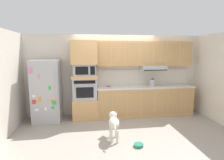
{
  "coord_description": "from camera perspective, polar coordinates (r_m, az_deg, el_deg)",
  "views": [
    {
      "loc": [
        -0.91,
        -4.65,
        1.97
      ],
      "look_at": [
        -0.24,
        0.06,
        1.24
      ],
      "focal_mm": 29.37,
      "sensor_mm": 36.0,
      "label": 1
    }
  ],
  "objects": [
    {
      "name": "appliance_mid_shelf",
      "position": [
        5.45,
        -8.52,
        0.98
      ],
      "size": [
        0.74,
        0.62,
        0.1
      ],
      "primitive_type": "cube",
      "color": "tan",
      "rests_on": "built_in_oven"
    },
    {
      "name": "upper_cabinet_with_hood",
      "position": [
        5.82,
        10.31,
        7.86
      ],
      "size": [
        2.98,
        0.48,
        0.88
      ],
      "color": "tan",
      "rests_on": "backsplash_panel"
    },
    {
      "name": "refrigerator",
      "position": [
        5.56,
        -19.63,
        -3.16
      ],
      "size": [
        0.76,
        0.73,
        1.76
      ],
      "color": "#ADADB2",
      "rests_on": "ground"
    },
    {
      "name": "appliance_upper_cabinet",
      "position": [
        5.4,
        -8.69,
        8.46
      ],
      "size": [
        0.74,
        0.62,
        0.68
      ],
      "primitive_type": "cube",
      "color": "tan",
      "rests_on": "microwave"
    },
    {
      "name": "screwdriver",
      "position": [
        5.6,
        -1.07,
        -2.0
      ],
      "size": [
        0.15,
        0.16,
        0.03
      ],
      "color": "red",
      "rests_on": "countertop_slab"
    },
    {
      "name": "electric_kettle",
      "position": [
        5.8,
        12.42,
        -0.82
      ],
      "size": [
        0.17,
        0.17,
        0.24
      ],
      "color": "#A8AAAF",
      "rests_on": "countertop_slab"
    },
    {
      "name": "backsplash_panel",
      "position": [
        6.03,
        9.48,
        0.93
      ],
      "size": [
        3.02,
        0.02,
        0.5
      ],
      "primitive_type": "cube",
      "color": "silver",
      "rests_on": "countertop_slab"
    },
    {
      "name": "side_panel_left",
      "position": [
        5.07,
        -29.91,
        -0.66
      ],
      "size": [
        0.12,
        7.1,
        2.5
      ],
      "primitive_type": "cube",
      "color": "beige",
      "rests_on": "ground"
    },
    {
      "name": "back_kitchen_wall",
      "position": [
        5.88,
        0.82,
        1.64
      ],
      "size": [
        6.2,
        0.12,
        2.5
      ],
      "primitive_type": "cube",
      "color": "beige",
      "rests_on": "ground"
    },
    {
      "name": "dog",
      "position": [
        4.26,
        0.53,
        -12.97
      ],
      "size": [
        0.27,
        0.79,
        0.59
      ],
      "rotation": [
        0.0,
        0.0,
        1.49
      ],
      "color": "beige",
      "rests_on": "ground"
    },
    {
      "name": "microwave",
      "position": [
        5.42,
        -8.56,
        3.18
      ],
      "size": [
        0.64,
        0.54,
        0.32
      ],
      "color": "#A8AAAF",
      "rests_on": "appliance_mid_shelf"
    },
    {
      "name": "countertop_slab",
      "position": [
        5.8,
        10.27,
        -2.1
      ],
      "size": [
        3.02,
        0.64,
        0.04
      ],
      "primitive_type": "cube",
      "color": "beige",
      "rests_on": "lower_cabinet_run"
    },
    {
      "name": "lower_cabinet_run",
      "position": [
        5.9,
        10.16,
        -6.5
      ],
      "size": [
        2.98,
        0.63,
        0.88
      ],
      "color": "tan",
      "rests_on": "ground"
    },
    {
      "name": "oven_base_cabinet",
      "position": [
        5.66,
        -8.3,
        -8.6
      ],
      "size": [
        0.74,
        0.62,
        0.6
      ],
      "primitive_type": "cube",
      "color": "tan",
      "rests_on": "ground"
    },
    {
      "name": "ground_plane",
      "position": [
        5.14,
        2.78,
        -13.9
      ],
      "size": [
        9.6,
        9.6,
        0.0
      ],
      "primitive_type": "plane",
      "color": "#9E9389"
    },
    {
      "name": "dog_food_bowl",
      "position": [
        4.13,
        8.26,
        -19.41
      ],
      "size": [
        0.2,
        0.2,
        0.06
      ],
      "color": "#267F66",
      "rests_on": "ground"
    },
    {
      "name": "side_panel_right",
      "position": [
        6.0,
        30.17,
        0.59
      ],
      "size": [
        0.12,
        7.1,
        2.5
      ],
      "primitive_type": "cube",
      "color": "silver",
      "rests_on": "ground"
    },
    {
      "name": "built_in_oven",
      "position": [
        5.51,
        -8.43,
        -2.63
      ],
      "size": [
        0.7,
        0.62,
        0.6
      ],
      "color": "#A8AAAF",
      "rests_on": "oven_base_cabinet"
    }
  ]
}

